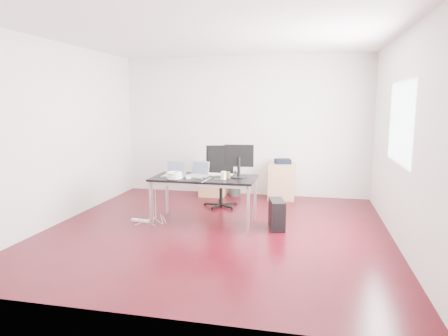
% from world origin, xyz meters
% --- Properties ---
extents(room_shell, '(5.00, 5.00, 5.00)m').
position_xyz_m(room_shell, '(0.04, 0.00, 1.40)').
color(room_shell, '#36060D').
rests_on(room_shell, ground).
extents(desk, '(1.60, 0.80, 0.73)m').
position_xyz_m(desk, '(-0.27, 0.34, 0.68)').
color(desk, black).
rests_on(desk, ground).
extents(office_chair, '(0.60, 0.62, 1.08)m').
position_xyz_m(office_chair, '(-0.26, 1.43, 0.61)').
color(office_chair, black).
rests_on(office_chair, ground).
extents(filing_cabinet_left, '(0.50, 0.50, 0.70)m').
position_xyz_m(filing_cabinet_left, '(-0.59, 2.23, 0.35)').
color(filing_cabinet_left, tan).
rests_on(filing_cabinet_left, ground).
extents(filing_cabinet_right, '(0.50, 0.50, 0.70)m').
position_xyz_m(filing_cabinet_right, '(0.80, 2.23, 0.35)').
color(filing_cabinet_right, tan).
rests_on(filing_cabinet_right, ground).
extents(pc_tower, '(0.30, 0.48, 0.44)m').
position_xyz_m(pc_tower, '(0.87, 0.28, 0.22)').
color(pc_tower, black).
rests_on(pc_tower, ground).
extents(wastebasket, '(0.28, 0.28, 0.28)m').
position_xyz_m(wastebasket, '(-0.15, 2.25, 0.14)').
color(wastebasket, black).
rests_on(wastebasket, ground).
extents(power_strip, '(0.31, 0.10, 0.04)m').
position_xyz_m(power_strip, '(-1.29, 0.17, 0.02)').
color(power_strip, white).
rests_on(power_strip, ground).
extents(laptop_left, '(0.34, 0.27, 0.23)m').
position_xyz_m(laptop_left, '(-0.76, 0.34, 0.79)').
color(laptop_left, silver).
rests_on(laptop_left, desk).
extents(laptop_right, '(0.40, 0.36, 0.23)m').
position_xyz_m(laptop_right, '(-0.39, 0.39, 0.79)').
color(laptop_right, silver).
rests_on(laptop_right, desk).
extents(monitor, '(0.45, 0.26, 0.51)m').
position_xyz_m(monitor, '(0.26, 0.43, 1.01)').
color(monitor, black).
rests_on(monitor, desk).
extents(keyboard, '(0.44, 0.16, 0.02)m').
position_xyz_m(keyboard, '(-0.09, 0.55, 0.74)').
color(keyboard, white).
rests_on(keyboard, desk).
extents(cup_white, '(0.08, 0.08, 0.12)m').
position_xyz_m(cup_white, '(0.06, 0.23, 0.79)').
color(cup_white, white).
rests_on(cup_white, desk).
extents(cup_brown, '(0.09, 0.09, 0.10)m').
position_xyz_m(cup_brown, '(0.11, 0.32, 0.78)').
color(cup_brown, '#503A1B').
rests_on(cup_brown, desk).
extents(cable_coil, '(0.24, 0.24, 0.11)m').
position_xyz_m(cable_coil, '(-0.67, 0.10, 0.78)').
color(cable_coil, white).
rests_on(cable_coil, desk).
extents(power_adapter, '(0.09, 0.09, 0.03)m').
position_xyz_m(power_adapter, '(-0.47, 0.16, 0.74)').
color(power_adapter, white).
rests_on(power_adapter, desk).
extents(speaker, '(0.10, 0.10, 0.18)m').
position_xyz_m(speaker, '(-0.68, 2.17, 0.79)').
color(speaker, '#9E9E9E').
rests_on(speaker, filing_cabinet_left).
extents(navy_garment, '(0.35, 0.31, 0.09)m').
position_xyz_m(navy_garment, '(0.81, 2.23, 0.74)').
color(navy_garment, black).
rests_on(navy_garment, filing_cabinet_right).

